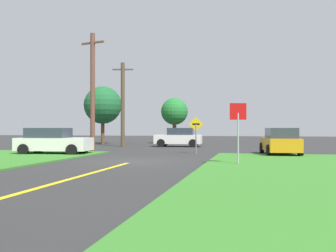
{
  "coord_description": "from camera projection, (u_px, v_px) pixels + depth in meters",
  "views": [
    {
      "loc": [
        5.65,
        -17.99,
        1.62
      ],
      "look_at": [
        0.92,
        3.48,
        1.73
      ],
      "focal_mm": 41.57,
      "sensor_mm": 36.0,
      "label": 1
    }
  ],
  "objects": [
    {
      "name": "parked_car_near_building",
      "position": [
        53.0,
        141.0,
        23.6
      ],
      "size": [
        4.52,
        2.47,
        1.62
      ],
      "rotation": [
        0.0,
        0.0,
        0.09
      ],
      "color": "white",
      "rests_on": "ground"
    },
    {
      "name": "ground_plane",
      "position": [
        134.0,
        161.0,
        18.78
      ],
      "size": [
        120.0,
        120.0,
        0.0
      ],
      "primitive_type": "plane",
      "color": "#2E2E2E"
    },
    {
      "name": "car_on_crossroad",
      "position": [
        280.0,
        142.0,
        23.13
      ],
      "size": [
        2.33,
        4.54,
        1.62
      ],
      "rotation": [
        0.0,
        0.0,
        1.68
      ],
      "color": "orange",
      "rests_on": "ground"
    },
    {
      "name": "oak_tree_left",
      "position": [
        174.0,
        112.0,
        39.85
      ],
      "size": [
        2.76,
        2.76,
        4.7
      ],
      "color": "brown",
      "rests_on": "ground"
    },
    {
      "name": "lane_stripe_center",
      "position": [
        49.0,
        185.0,
        10.97
      ],
      "size": [
        0.2,
        14.0,
        0.01
      ],
      "primitive_type": "cube",
      "color": "yellow",
      "rests_on": "ground"
    },
    {
      "name": "direction_sign",
      "position": [
        196.0,
        131.0,
        24.27
      ],
      "size": [
        0.91,
        0.08,
        2.31
      ],
      "color": "slate",
      "rests_on": "ground"
    },
    {
      "name": "utility_pole_mid",
      "position": [
        93.0,
        91.0,
        25.78
      ],
      "size": [
        1.77,
        0.58,
        7.91
      ],
      "color": "brown",
      "rests_on": "ground"
    },
    {
      "name": "pine_tree_center",
      "position": [
        103.0,
        105.0,
        39.21
      ],
      "size": [
        3.8,
        3.8,
        5.83
      ],
      "color": "brown",
      "rests_on": "ground"
    },
    {
      "name": "utility_pole_far",
      "position": [
        123.0,
        104.0,
        33.49
      ],
      "size": [
        1.79,
        0.44,
        7.25
      ],
      "color": "brown",
      "rests_on": "ground"
    },
    {
      "name": "stop_sign",
      "position": [
        238.0,
        122.0,
        16.71
      ],
      "size": [
        0.71,
        0.21,
        2.69
      ],
      "rotation": [
        0.0,
        0.0,
        3.38
      ],
      "color": "#9EA0A8",
      "rests_on": "ground"
    },
    {
      "name": "car_approaching_junction",
      "position": [
        179.0,
        137.0,
        33.65
      ],
      "size": [
        4.1,
        2.22,
        1.62
      ],
      "rotation": [
        0.0,
        0.0,
        3.19
      ],
      "color": "white",
      "rests_on": "ground"
    }
  ]
}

